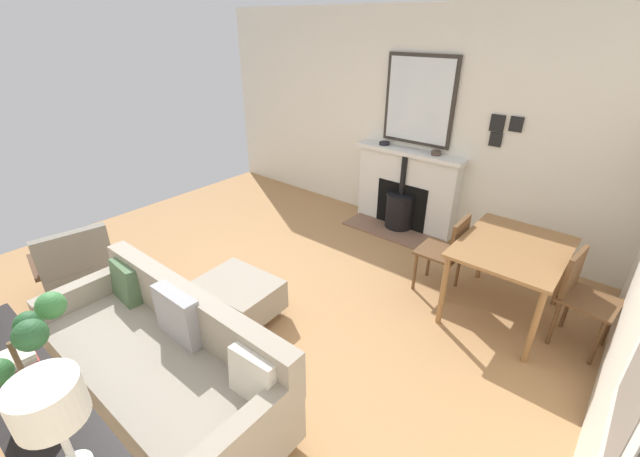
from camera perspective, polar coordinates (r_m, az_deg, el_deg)
ground_plane at (r=3.99m, az=-13.54°, el=-11.71°), size 5.84×5.77×0.01m
wall_left at (r=5.45m, az=10.48°, el=14.77°), size 0.12×5.77×2.64m
fireplace at (r=5.37m, az=11.84°, el=4.74°), size 0.63×1.42×1.04m
mirror_over_mantel at (r=5.16m, az=13.78°, el=17.09°), size 0.04×0.89×1.04m
mantel_bowl_near at (r=5.37m, az=9.06°, el=11.80°), size 0.14×0.14×0.04m
mantel_bowl_far at (r=5.06m, az=16.04°, el=10.22°), size 0.12×0.12×0.05m
sofa at (r=3.14m, az=-21.24°, el=-16.99°), size 0.81×2.05×0.83m
ottoman at (r=3.80m, az=-11.32°, el=-9.15°), size 0.59×0.73×0.37m
armchair_accent at (r=4.47m, az=-31.28°, el=-3.85°), size 0.77×0.68×0.80m
console_table at (r=2.81m, az=-35.89°, el=-18.81°), size 0.36×1.79×0.74m
table_lamp_far_end at (r=2.00m, az=-33.90°, el=-19.89°), size 0.27×0.27×0.50m
potted_plant at (r=2.34m, az=-37.08°, el=-14.77°), size 0.44×0.42×0.64m
book_stack at (r=2.89m, az=-37.80°, el=-14.86°), size 0.29×0.19×0.08m
dining_table at (r=3.90m, az=25.39°, el=-3.36°), size 1.06×0.84×0.73m
dining_chair_near_fireplace at (r=4.10m, az=17.60°, el=-2.72°), size 0.41×0.41×0.82m
dining_chair_by_back_wall at (r=3.92m, az=32.86°, el=-7.50°), size 0.45×0.45×0.83m
photo_gallery_row at (r=4.85m, az=24.31°, el=12.72°), size 0.02×0.33×0.34m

